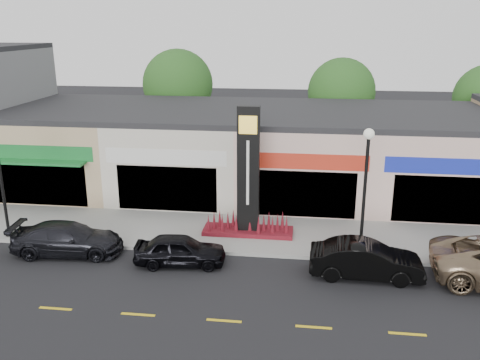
{
  "coord_description": "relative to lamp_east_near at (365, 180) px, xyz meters",
  "views": [
    {
      "loc": [
        5.43,
        -17.74,
        9.61
      ],
      "look_at": [
        2.65,
        4.0,
        2.81
      ],
      "focal_mm": 38.0,
      "sensor_mm": 36.0,
      "label": 1
    }
  ],
  "objects": [
    {
      "name": "curb",
      "position": [
        -8.0,
        -0.4,
        -3.4
      ],
      "size": [
        52.0,
        0.2,
        0.15
      ],
      "primitive_type": "cube",
      "color": "gray",
      "rests_on": "ground"
    },
    {
      "name": "car_black_sedan",
      "position": [
        -7.46,
        -1.56,
        -2.84
      ],
      "size": [
        1.89,
        3.89,
        1.28
      ],
      "primitive_type": "imported",
      "rotation": [
        0.0,
        0.0,
        1.67
      ],
      "color": "black",
      "rests_on": "ground"
    },
    {
      "name": "ground",
      "position": [
        -8.0,
        -2.5,
        -3.48
      ],
      "size": [
        120.0,
        120.0,
        0.0
      ],
      "primitive_type": "plane",
      "color": "black",
      "rests_on": "ground"
    },
    {
      "name": "shop_beige",
      "position": [
        -16.5,
        8.96,
        -1.08
      ],
      "size": [
        7.0,
        10.85,
        4.8
      ],
      "color": "tan",
      "rests_on": "ground"
    },
    {
      "name": "pylon_sign",
      "position": [
        -5.0,
        1.7,
        -1.2
      ],
      "size": [
        4.2,
        1.3,
        6.0
      ],
      "color": "#4F0D18",
      "rests_on": "sidewalk"
    },
    {
      "name": "shop_pink_e",
      "position": [
        4.5,
        8.97,
        -1.08
      ],
      "size": [
        7.0,
        10.01,
        4.8
      ],
      "color": "beige",
      "rests_on": "ground"
    },
    {
      "name": "car_black_conv",
      "position": [
        0.04,
        -1.7,
        -2.75
      ],
      "size": [
        1.65,
        4.42,
        1.44
      ],
      "primitive_type": "imported",
      "rotation": [
        0.0,
        0.0,
        1.54
      ],
      "color": "black",
      "rests_on": "ground"
    },
    {
      "name": "lamp_east_near",
      "position": [
        0.0,
        0.0,
        0.0
      ],
      "size": [
        0.44,
        0.44,
        5.47
      ],
      "color": "black",
      "rests_on": "sidewalk"
    },
    {
      "name": "tree_rear_west",
      "position": [
        -12.0,
        17.0,
        1.74
      ],
      "size": [
        5.2,
        5.2,
        7.83
      ],
      "color": "#382619",
      "rests_on": "ground"
    },
    {
      "name": "tree_rear_mid",
      "position": [
        0.0,
        17.0,
        1.41
      ],
      "size": [
        4.8,
        4.8,
        7.29
      ],
      "color": "#382619",
      "rests_on": "ground"
    },
    {
      "name": "shop_cream",
      "position": [
        -9.5,
        8.97,
        -1.08
      ],
      "size": [
        7.0,
        10.01,
        4.8
      ],
      "color": "beige",
      "rests_on": "ground"
    },
    {
      "name": "sidewalk",
      "position": [
        -8.0,
        1.85,
        -3.4
      ],
      "size": [
        52.0,
        4.3,
        0.15
      ],
      "primitive_type": "cube",
      "color": "gray",
      "rests_on": "ground"
    },
    {
      "name": "shop_pink_w",
      "position": [
        -2.5,
        8.97,
        -1.08
      ],
      "size": [
        7.0,
        10.01,
        4.8
      ],
      "color": "beige",
      "rests_on": "ground"
    },
    {
      "name": "car_dark_sedan",
      "position": [
        -12.53,
        -1.17,
        -2.79
      ],
      "size": [
        2.35,
        4.89,
        1.37
      ],
      "primitive_type": "imported",
      "rotation": [
        0.0,
        0.0,
        1.66
      ],
      "color": "black",
      "rests_on": "ground"
    }
  ]
}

